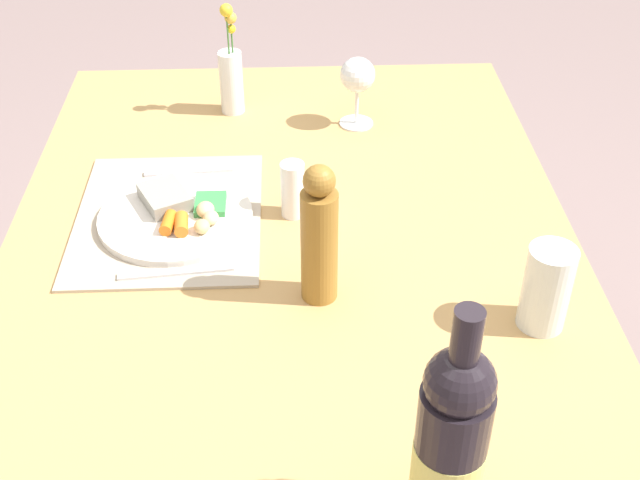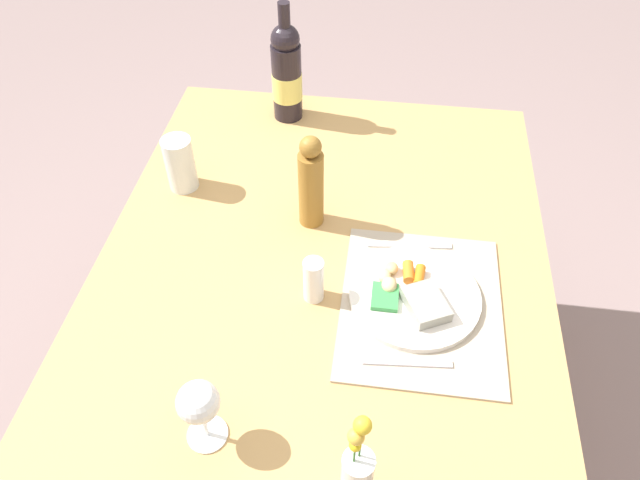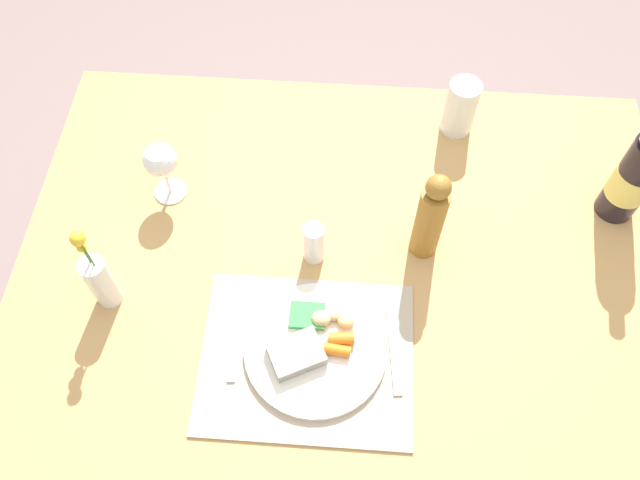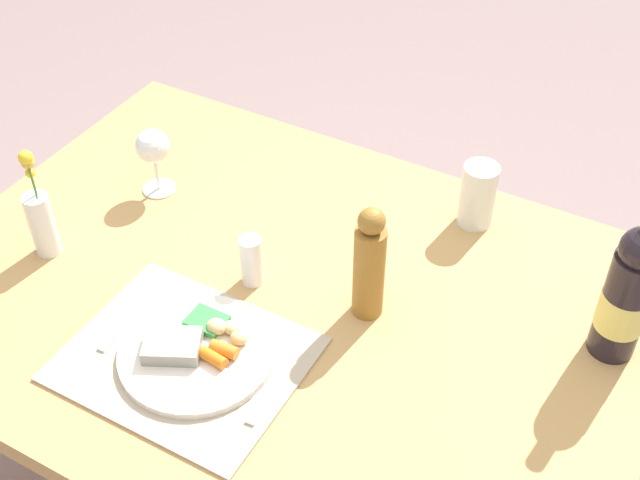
{
  "view_description": "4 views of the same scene",
  "coord_description": "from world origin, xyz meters",
  "px_view_note": "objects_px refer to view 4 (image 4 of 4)",
  "views": [
    {
      "loc": [
        1.18,
        0.0,
        1.64
      ],
      "look_at": [
        0.05,
        0.05,
        0.79
      ],
      "focal_mm": 46.21,
      "sensor_mm": 36.0,
      "label": 1
    },
    {
      "loc": [
        -0.86,
        -0.11,
        1.78
      ],
      "look_at": [
        0.06,
        0.01,
        0.81
      ],
      "focal_mm": 33.64,
      "sensor_mm": 36.0,
      "label": 2
    },
    {
      "loc": [
        -0.01,
        -0.67,
        1.96
      ],
      "look_at": [
        -0.05,
        -0.01,
        0.86
      ],
      "focal_mm": 36.07,
      "sensor_mm": 36.0,
      "label": 3
    },
    {
      "loc": [
        0.62,
        -0.96,
        1.92
      ],
      "look_at": [
        0.05,
        0.06,
        0.88
      ],
      "focal_mm": 47.12,
      "sensor_mm": 36.0,
      "label": 4
    }
  ],
  "objects_px": {
    "dinner_plate": "(196,350)",
    "pepper_mill": "(369,265)",
    "salt_shaker": "(251,261)",
    "wine_bottle": "(628,294)",
    "dining_table": "(282,327)",
    "knife": "(275,382)",
    "wine_glass": "(153,148)",
    "flower_vase": "(41,218)",
    "water_tumbler": "(477,199)",
    "fork": "(128,318)"
  },
  "relations": [
    {
      "from": "dining_table",
      "to": "wine_glass",
      "type": "distance_m",
      "value": 0.48
    },
    {
      "from": "dinner_plate",
      "to": "fork",
      "type": "distance_m",
      "value": 0.16
    },
    {
      "from": "dining_table",
      "to": "dinner_plate",
      "type": "xyz_separation_m",
      "value": [
        -0.05,
        -0.21,
        0.11
      ]
    },
    {
      "from": "knife",
      "to": "flower_vase",
      "type": "distance_m",
      "value": 0.59
    },
    {
      "from": "dinner_plate",
      "to": "salt_shaker",
      "type": "xyz_separation_m",
      "value": [
        -0.02,
        0.21,
        0.04
      ]
    },
    {
      "from": "dining_table",
      "to": "salt_shaker",
      "type": "relative_size",
      "value": 12.95
    },
    {
      "from": "dining_table",
      "to": "salt_shaker",
      "type": "height_order",
      "value": "salt_shaker"
    },
    {
      "from": "flower_vase",
      "to": "fork",
      "type": "bearing_deg",
      "value": -16.31
    },
    {
      "from": "dinner_plate",
      "to": "pepper_mill",
      "type": "bearing_deg",
      "value": 49.38
    },
    {
      "from": "dinner_plate",
      "to": "pepper_mill",
      "type": "height_order",
      "value": "pepper_mill"
    },
    {
      "from": "pepper_mill",
      "to": "wine_bottle",
      "type": "distance_m",
      "value": 0.44
    },
    {
      "from": "pepper_mill",
      "to": "wine_glass",
      "type": "bearing_deg",
      "value": 169.49
    },
    {
      "from": "flower_vase",
      "to": "water_tumbler",
      "type": "bearing_deg",
      "value": 35.0
    },
    {
      "from": "flower_vase",
      "to": "wine_bottle",
      "type": "distance_m",
      "value": 1.11
    },
    {
      "from": "fork",
      "to": "salt_shaker",
      "type": "relative_size",
      "value": 1.61
    },
    {
      "from": "pepper_mill",
      "to": "flower_vase",
      "type": "xyz_separation_m",
      "value": [
        -0.64,
        -0.16,
        -0.03
      ]
    },
    {
      "from": "dinner_plate",
      "to": "dining_table",
      "type": "bearing_deg",
      "value": 76.09
    },
    {
      "from": "pepper_mill",
      "to": "knife",
      "type": "bearing_deg",
      "value": -104.04
    },
    {
      "from": "fork",
      "to": "flower_vase",
      "type": "height_order",
      "value": "flower_vase"
    },
    {
      "from": "pepper_mill",
      "to": "wine_bottle",
      "type": "relative_size",
      "value": 0.72
    },
    {
      "from": "fork",
      "to": "wine_bottle",
      "type": "height_order",
      "value": "wine_bottle"
    },
    {
      "from": "pepper_mill",
      "to": "salt_shaker",
      "type": "height_order",
      "value": "pepper_mill"
    },
    {
      "from": "flower_vase",
      "to": "water_tumbler",
      "type": "distance_m",
      "value": 0.88
    },
    {
      "from": "flower_vase",
      "to": "salt_shaker",
      "type": "height_order",
      "value": "flower_vase"
    },
    {
      "from": "wine_glass",
      "to": "wine_bottle",
      "type": "height_order",
      "value": "wine_bottle"
    },
    {
      "from": "dinner_plate",
      "to": "water_tumbler",
      "type": "bearing_deg",
      "value": 63.33
    },
    {
      "from": "dining_table",
      "to": "wine_bottle",
      "type": "xyz_separation_m",
      "value": [
        0.59,
        0.17,
        0.23
      ]
    },
    {
      "from": "wine_glass",
      "to": "knife",
      "type": "bearing_deg",
      "value": -33.97
    },
    {
      "from": "wine_glass",
      "to": "dinner_plate",
      "type": "bearing_deg",
      "value": -45.15
    },
    {
      "from": "salt_shaker",
      "to": "wine_bottle",
      "type": "distance_m",
      "value": 0.68
    },
    {
      "from": "wine_glass",
      "to": "salt_shaker",
      "type": "bearing_deg",
      "value": -23.1
    },
    {
      "from": "wine_glass",
      "to": "salt_shaker",
      "type": "distance_m",
      "value": 0.37
    },
    {
      "from": "dinner_plate",
      "to": "salt_shaker",
      "type": "bearing_deg",
      "value": 94.54
    },
    {
      "from": "knife",
      "to": "wine_bottle",
      "type": "relative_size",
      "value": 0.57
    },
    {
      "from": "pepper_mill",
      "to": "wine_bottle",
      "type": "bearing_deg",
      "value": 16.91
    },
    {
      "from": "flower_vase",
      "to": "salt_shaker",
      "type": "distance_m",
      "value": 0.43
    },
    {
      "from": "pepper_mill",
      "to": "water_tumbler",
      "type": "height_order",
      "value": "pepper_mill"
    },
    {
      "from": "pepper_mill",
      "to": "fork",
      "type": "bearing_deg",
      "value": -147.12
    },
    {
      "from": "flower_vase",
      "to": "wine_glass",
      "type": "height_order",
      "value": "flower_vase"
    },
    {
      "from": "water_tumbler",
      "to": "salt_shaker",
      "type": "relative_size",
      "value": 1.32
    },
    {
      "from": "salt_shaker",
      "to": "dining_table",
      "type": "bearing_deg",
      "value": -4.54
    },
    {
      "from": "knife",
      "to": "salt_shaker",
      "type": "distance_m",
      "value": 0.27
    },
    {
      "from": "flower_vase",
      "to": "water_tumbler",
      "type": "relative_size",
      "value": 1.75
    },
    {
      "from": "dining_table",
      "to": "knife",
      "type": "relative_size",
      "value": 7.26
    },
    {
      "from": "knife",
      "to": "wine_glass",
      "type": "bearing_deg",
      "value": 140.43
    },
    {
      "from": "dining_table",
      "to": "flower_vase",
      "type": "xyz_separation_m",
      "value": [
        -0.48,
        -0.12,
        0.18
      ]
    },
    {
      "from": "dining_table",
      "to": "water_tumbler",
      "type": "height_order",
      "value": "water_tumbler"
    },
    {
      "from": "dining_table",
      "to": "wine_bottle",
      "type": "relative_size",
      "value": 4.13
    },
    {
      "from": "salt_shaker",
      "to": "fork",
      "type": "bearing_deg",
      "value": -125.21
    },
    {
      "from": "pepper_mill",
      "to": "water_tumbler",
      "type": "xyz_separation_m",
      "value": [
        0.08,
        0.34,
        -0.05
      ]
    }
  ]
}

